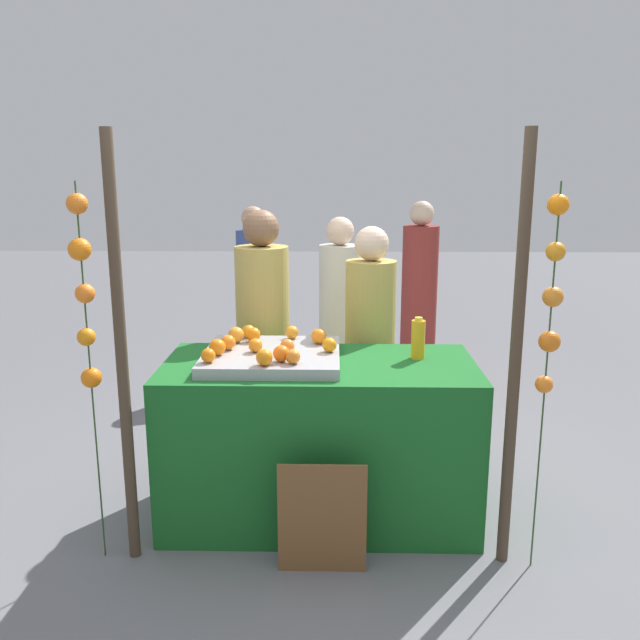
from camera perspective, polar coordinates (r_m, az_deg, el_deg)
The scene contains 28 objects.
ground_plane at distance 3.87m, azimuth -0.05°, elevation -16.31°, with size 24.00×24.00×0.00m, color slate.
stall_counter at distance 3.67m, azimuth -0.05°, elevation -10.31°, with size 1.67×0.79×0.88m, color #196023.
orange_tray at distance 3.54m, azimuth -4.17°, elevation -3.15°, with size 0.72×0.67×0.06m, color #9EA0A5.
orange_0 at distance 3.51m, azimuth -5.61°, elevation -2.20°, with size 0.07×0.07×0.07m, color orange.
orange_1 at distance 3.82m, azimuth -6.21°, elevation -0.97°, with size 0.08×0.08×0.08m, color orange.
orange_2 at distance 3.48m, azimuth -2.84°, elevation -2.26°, with size 0.08×0.08×0.08m, color orange.
orange_3 at distance 3.66m, azimuth -0.11°, elevation -1.41°, with size 0.09×0.09×0.09m, color orange.
orange_4 at distance 3.27m, azimuth -4.84°, elevation -3.24°, with size 0.08×0.08×0.08m, color orange.
orange_5 at distance 3.77m, azimuth -2.44°, elevation -1.07°, with size 0.07×0.07×0.07m, color orange.
orange_6 at distance 3.48m, azimuth -8.87°, elevation -2.34°, with size 0.09×0.09×0.09m, color orange.
orange_7 at distance 3.33m, azimuth -3.37°, elevation -2.91°, with size 0.09×0.09×0.09m, color orange.
orange_8 at distance 3.36m, azimuth -9.64°, elevation -3.05°, with size 0.07×0.07×0.07m, color orange.
orange_9 at distance 3.50m, azimuth 0.82°, elevation -2.18°, with size 0.08×0.08×0.08m, color orange.
orange_10 at distance 3.57m, azimuth -7.96°, elevation -1.94°, with size 0.08×0.08×0.08m, color orange.
orange_11 at distance 3.29m, azimuth -2.35°, elevation -3.19°, with size 0.07×0.07×0.07m, color orange.
orange_12 at distance 3.72m, azimuth -5.80°, elevation -1.27°, with size 0.08×0.08×0.08m, color orange.
orange_13 at distance 3.71m, azimuth -7.28°, elevation -1.28°, with size 0.09×0.09×0.09m, color orange.
juice_bottle at distance 3.62m, azimuth 8.48°, elevation -1.63°, with size 0.08×0.08×0.23m.
chalkboard_sign at distance 3.27m, azimuth 0.19°, elevation -16.82°, with size 0.42×0.03×0.56m.
vendor_left at distance 4.17m, azimuth -4.92°, elevation -2.69°, with size 0.33×0.33×1.65m.
vendor_right at distance 4.17m, azimuth 4.32°, elevation -3.37°, with size 0.31×0.31×1.56m.
crowd_person_0 at distance 5.99m, azimuth -5.64°, elevation 1.72°, with size 0.31×0.31×1.57m.
crowd_person_1 at distance 5.01m, azimuth 1.69°, elevation -0.57°, with size 0.31×0.31×1.55m.
crowd_person_2 at distance 6.07m, azimuth 8.56°, elevation 1.99°, with size 0.32×0.32×1.62m.
canopy_post_left at distance 3.22m, azimuth -16.78°, elevation -3.06°, with size 0.06×0.06×2.07m, color #473828.
canopy_post_right at distance 3.18m, azimuth 16.55°, elevation -3.26°, with size 0.06×0.06×2.07m, color #473828.
garland_strand_left at distance 3.19m, azimuth -19.75°, elevation 2.28°, with size 0.10×0.11×1.84m.
garland_strand_right at distance 3.10m, azimuth 19.43°, elevation 1.89°, with size 0.10×0.11×1.84m.
Camera 1 is at (0.07, -3.38, 1.89)m, focal length 37.00 mm.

